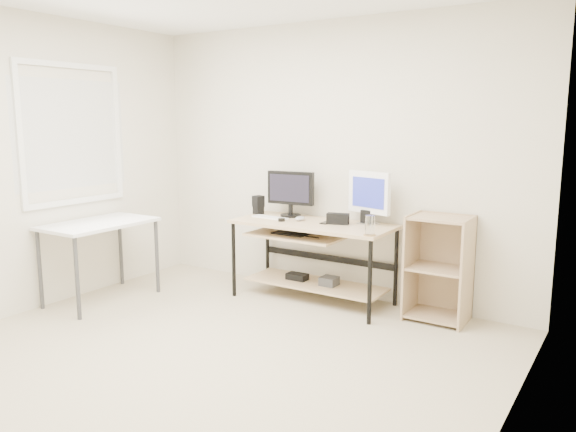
% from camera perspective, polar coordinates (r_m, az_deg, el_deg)
% --- Properties ---
extents(room, '(4.01, 4.01, 2.62)m').
position_cam_1_polar(room, '(3.89, -11.21, 4.15)').
color(room, '#BCAD90').
rests_on(room, ground).
extents(desk, '(1.50, 0.65, 0.75)m').
position_cam_1_polar(desk, '(5.24, 2.32, -2.89)').
color(desk, tan).
rests_on(desk, ground).
extents(side_table, '(0.60, 1.00, 0.75)m').
position_cam_1_polar(side_table, '(5.49, -18.63, -1.40)').
color(side_table, white).
rests_on(side_table, ground).
extents(shelf_unit, '(0.50, 0.40, 0.90)m').
position_cam_1_polar(shelf_unit, '(4.94, 15.18, -5.04)').
color(shelf_unit, tan).
rests_on(shelf_unit, ground).
extents(black_monitor, '(0.48, 0.20, 0.44)m').
position_cam_1_polar(black_monitor, '(5.45, 0.26, 2.58)').
color(black_monitor, black).
rests_on(black_monitor, desk).
extents(white_imac, '(0.44, 0.16, 0.48)m').
position_cam_1_polar(white_imac, '(5.09, 8.24, 2.23)').
color(white_imac, silver).
rests_on(white_imac, desk).
extents(keyboard, '(0.38, 0.13, 0.01)m').
position_cam_1_polar(keyboard, '(5.39, -1.83, -0.15)').
color(keyboard, white).
rests_on(keyboard, desk).
extents(mouse, '(0.08, 0.13, 0.04)m').
position_cam_1_polar(mouse, '(5.25, 1.22, -0.25)').
color(mouse, '#B3B3B8').
rests_on(mouse, desk).
extents(center_speaker, '(0.21, 0.14, 0.10)m').
position_cam_1_polar(center_speaker, '(5.10, 5.09, -0.28)').
color(center_speaker, black).
rests_on(center_speaker, desk).
extents(speaker_left, '(0.12, 0.12, 0.18)m').
position_cam_1_polar(speaker_left, '(5.62, -3.03, 1.18)').
color(speaker_left, black).
rests_on(speaker_left, desk).
extents(speaker_right, '(0.12, 0.12, 0.13)m').
position_cam_1_polar(speaker_right, '(5.14, 8.11, -0.07)').
color(speaker_right, black).
rests_on(speaker_right, desk).
extents(audio_controller, '(0.10, 0.07, 0.17)m').
position_cam_1_polar(audio_controller, '(5.64, -2.96, 1.09)').
color(audio_controller, black).
rests_on(audio_controller, desk).
extents(volume_puck, '(0.08, 0.08, 0.03)m').
position_cam_1_polar(volume_puck, '(5.23, -0.66, -0.39)').
color(volume_puck, black).
rests_on(volume_puck, desk).
extents(smartphone, '(0.07, 0.13, 0.01)m').
position_cam_1_polar(smartphone, '(5.14, 3.88, -0.69)').
color(smartphone, black).
rests_on(smartphone, desk).
extents(coaster, '(0.12, 0.12, 0.01)m').
position_cam_1_polar(coaster, '(4.64, 8.30, -1.93)').
color(coaster, '#A57D4A').
rests_on(coaster, desk).
extents(drinking_glass, '(0.09, 0.09, 0.16)m').
position_cam_1_polar(drinking_glass, '(4.62, 8.32, -0.92)').
color(drinking_glass, white).
rests_on(drinking_glass, coaster).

